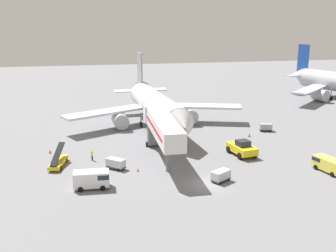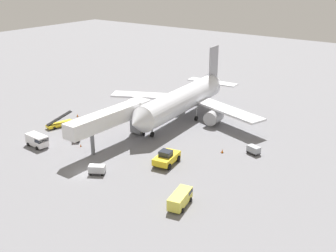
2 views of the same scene
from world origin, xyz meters
name	(u,v)px [view 1 (image 1 of 2)]	position (x,y,z in m)	size (l,w,h in m)	color
ground_plane	(207,185)	(0.00, 0.00, 0.00)	(300.00, 300.00, 0.00)	slate
airplane_at_gate	(156,105)	(-1.32, 30.61, 4.46)	(37.48, 37.25, 13.87)	silver
jet_bridge	(161,126)	(-3.92, 11.52, 5.29)	(3.68, 19.42, 7.06)	silver
pushback_tug	(242,148)	(9.00, 10.36, 1.20)	(3.75, 5.80, 2.55)	yellow
belt_loader_truck	(58,161)	(-19.61, 11.47, 0.74)	(2.80, 5.89, 2.87)	yellow
service_van_near_right	(329,164)	(18.36, 0.96, 1.14)	(2.97, 5.27, 1.98)	#E5DB4C
service_van_mid_left	(93,179)	(-14.81, 2.15, 1.29)	(4.64, 2.54, 2.28)	white
baggage_cart_far_left	(266,127)	(19.14, 22.96, 0.81)	(2.62, 1.98, 1.47)	#38383D
baggage_cart_mid_right	(221,175)	(2.11, 0.76, 0.85)	(2.95, 2.53, 1.54)	#38383D
baggage_cart_far_right	(116,163)	(-11.32, 8.49, 0.84)	(2.91, 2.81, 1.52)	#38383D
ground_crew_worker_foreground	(92,155)	(-14.59, 12.85, 0.86)	(0.39, 0.39, 1.63)	#1E2333
safety_cone_alpha	(138,170)	(-8.31, 6.83, 0.24)	(0.31, 0.31, 0.48)	black
safety_cone_bravo	(50,151)	(-21.25, 17.83, 0.32)	(0.43, 0.43, 0.65)	black
safety_cone_charlie	(249,135)	(14.43, 19.97, 0.36)	(0.48, 0.48, 0.74)	black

